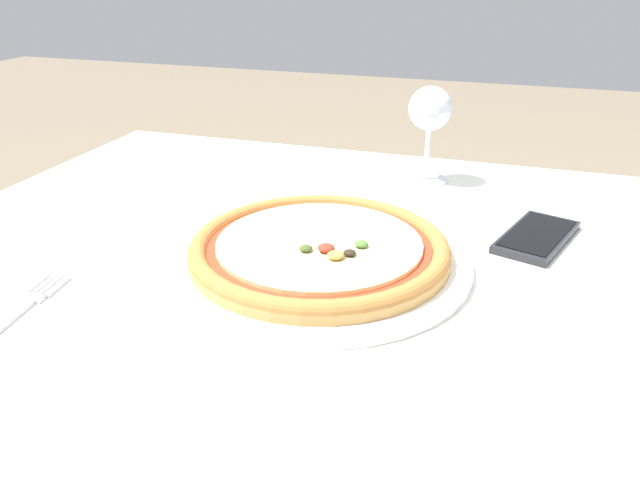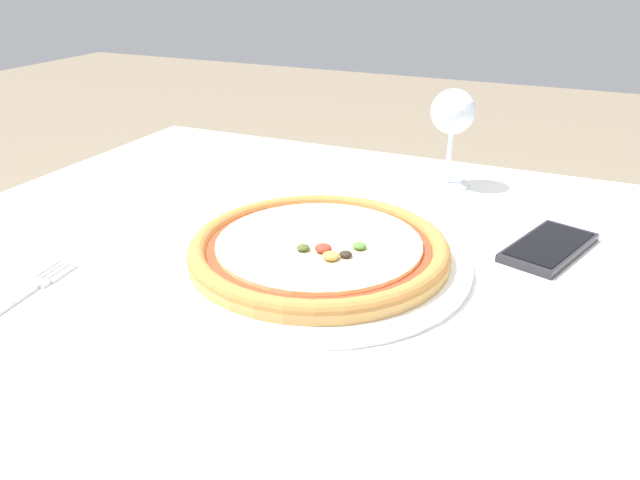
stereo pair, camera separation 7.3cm
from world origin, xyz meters
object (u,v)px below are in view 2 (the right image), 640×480
Objects in this scene: dining_table at (326,332)px; fork at (21,295)px; cell_phone at (549,247)px; pizza_plate at (320,250)px; wine_glass_far_left at (453,117)px.

fork reaches higher than dining_table.
cell_phone is (0.51, 0.35, 0.00)m from fork.
pizza_plate is (-0.01, 0.00, 0.11)m from dining_table.
pizza_plate is at bearing -102.15° from wine_glass_far_left.
wine_glass_far_left is 0.96× the size of cell_phone.
pizza_plate is at bearing 38.24° from fork.
wine_glass_far_left is 0.27m from cell_phone.
dining_table is at bearing -17.83° from pizza_plate.
dining_table is 0.35m from fork.
pizza_plate is 0.33m from fork.
pizza_plate is at bearing -149.28° from cell_phone.
cell_phone reaches higher than fork.
cell_phone is (0.24, 0.15, 0.10)m from dining_table.
pizza_plate reaches higher than fork.
dining_table is at bearing -100.53° from wine_glass_far_left.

